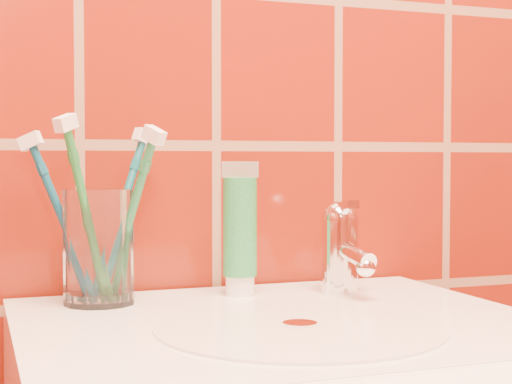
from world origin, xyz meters
name	(u,v)px	position (x,y,z in m)	size (l,w,h in m)	color
glass_tumbler	(99,247)	(-0.17, 1.12, 0.92)	(0.08, 0.08, 0.14)	white
toothpaste_tube	(240,233)	(0.01, 1.12, 0.93)	(0.05, 0.04, 0.17)	white
faucet	(341,244)	(0.14, 1.09, 0.91)	(0.05, 0.11, 0.12)	white
toothbrush_0	(87,215)	(-0.19, 1.09, 0.96)	(0.07, 0.07, 0.23)	#1F7735
toothbrush_1	(130,219)	(-0.14, 1.09, 0.95)	(0.07, 0.09, 0.21)	#1F7545
toothbrush_2	(63,221)	(-0.21, 1.12, 0.95)	(0.09, 0.06, 0.21)	navy
toothbrush_3	(120,215)	(-0.14, 1.14, 0.95)	(0.09, 0.06, 0.22)	#0C5868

